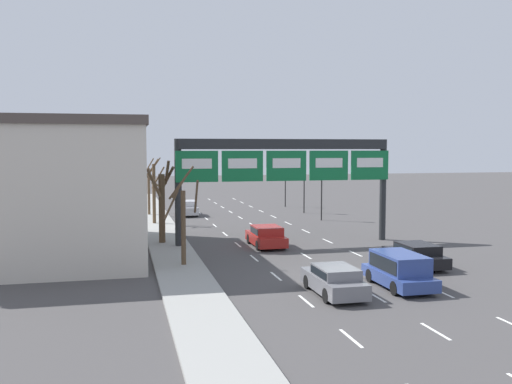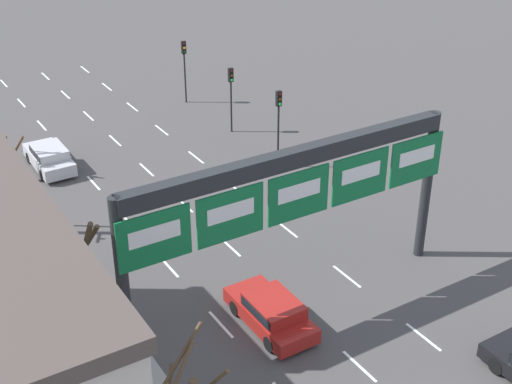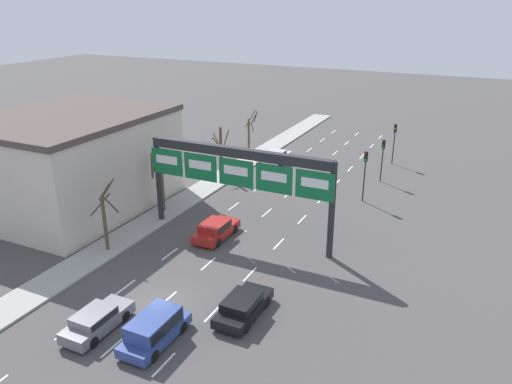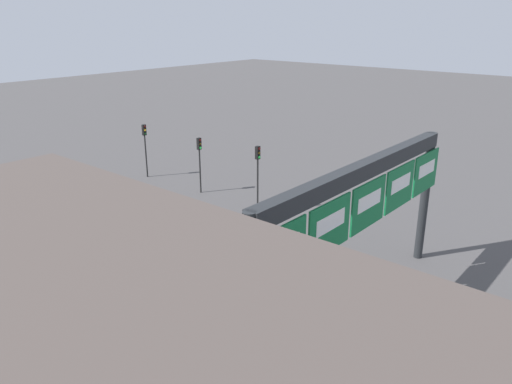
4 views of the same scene
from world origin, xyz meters
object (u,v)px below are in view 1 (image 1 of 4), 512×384
car_black (416,254)px  tree_bare_second (162,202)px  car_red (266,236)px  tree_bare_third (154,191)px  sign_gantry (285,161)px  traffic_light_near_gantry (304,183)px  suv_blue (399,268)px  car_silver (187,207)px  traffic_light_mid_block (322,184)px  tree_bare_closest (150,185)px  car_grey (334,279)px  traffic_light_far_end (285,178)px  tree_bare_furthest (183,218)px

car_black → tree_bare_second: 17.35m
car_red → tree_bare_third: (-6.76, 12.90, 2.19)m
sign_gantry → traffic_light_near_gantry: 19.27m
suv_blue → car_silver: suv_blue is taller
traffic_light_mid_block → tree_bare_closest: bearing=154.3°
traffic_light_near_gantry → tree_bare_third: bearing=-160.1°
tree_bare_third → traffic_light_mid_block: bearing=-1.7°
car_red → car_grey: bearing=-90.7°
suv_blue → traffic_light_near_gantry: bearing=80.2°
traffic_light_near_gantry → traffic_light_far_end: bearing=91.1°
suv_blue → traffic_light_far_end: bearing=82.0°
car_red → traffic_light_far_end: traffic_light_far_end is taller
sign_gantry → car_silver: bearing=104.5°
tree_bare_furthest → car_black: bearing=-13.1°
sign_gantry → traffic_light_near_gantry: size_ratio=3.49×
suv_blue → car_red: size_ratio=0.99×
suv_blue → traffic_light_mid_block: (5.08, 24.95, 2.47)m
tree_bare_second → traffic_light_near_gantry: bearing=45.8°
sign_gantry → traffic_light_near_gantry: (7.18, 17.69, -2.62)m
traffic_light_near_gantry → traffic_light_mid_block: size_ratio=0.92×
traffic_light_mid_block → traffic_light_far_end: traffic_light_mid_block is taller
traffic_light_near_gantry → tree_bare_closest: (-15.56, 1.29, -0.12)m
car_silver → car_black: bearing=-70.4°
traffic_light_mid_block → tree_bare_furthest: bearing=-129.5°
car_silver → traffic_light_far_end: size_ratio=1.01×
car_silver → tree_bare_third: bearing=-118.7°
traffic_light_near_gantry → traffic_light_mid_block: (-0.29, -6.06, 0.26)m
suv_blue → car_grey: (-3.54, -0.61, -0.20)m
traffic_light_far_end → tree_bare_second: size_ratio=0.80×
sign_gantry → car_silver: 19.75m
suv_blue → traffic_light_near_gantry: 31.55m
sign_gantry → car_black: (5.04, -9.08, -5.04)m
traffic_light_far_end → tree_bare_third: 19.58m
sign_gantry → tree_bare_closest: 20.93m
tree_bare_second → car_red: bearing=-20.3°
car_red → car_black: car_red is taller
car_silver → sign_gantry: bearing=-75.5°
car_silver → traffic_light_mid_block: 13.81m
traffic_light_far_end → traffic_light_near_gantry: bearing=-88.9°
car_silver → tree_bare_furthest: bearing=-96.8°
suv_blue → car_grey: 3.60m
suv_blue → car_grey: suv_blue is taller
tree_bare_second → tree_bare_furthest: (0.64, -7.80, -0.15)m
car_grey → tree_bare_furthest: tree_bare_furthest is taller
car_grey → tree_bare_third: 26.92m
tree_bare_closest → tree_bare_third: (0.05, -6.91, -0.07)m
tree_bare_closest → traffic_light_mid_block: bearing=-25.7°
traffic_light_mid_block → car_silver: bearing=149.5°
car_red → traffic_light_mid_block: 15.29m
car_red → tree_bare_furthest: 8.37m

